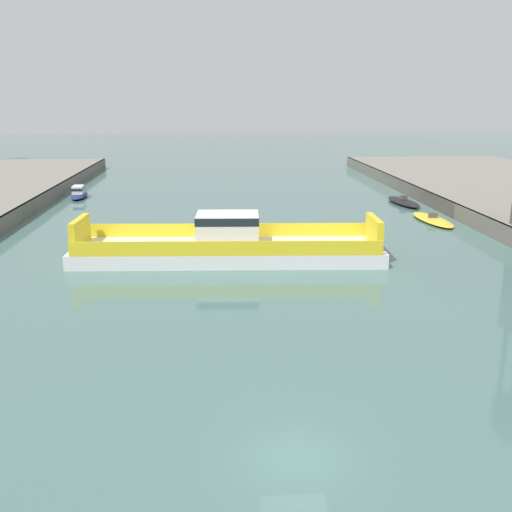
% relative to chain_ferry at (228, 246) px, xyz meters
% --- Properties ---
extents(ground_plane, '(400.00, 400.00, 0.00)m').
position_rel_chain_ferry_xyz_m(ground_plane, '(1.72, -26.31, -1.09)').
color(ground_plane, '#476B66').
extents(chain_ferry, '(24.15, 7.61, 3.63)m').
position_rel_chain_ferry_xyz_m(chain_ferry, '(0.00, 0.00, 0.00)').
color(chain_ferry, silver).
rests_on(chain_ferry, ground).
extents(moored_boat_near_left, '(3.02, 7.77, 1.09)m').
position_rel_chain_ferry_xyz_m(moored_boat_near_left, '(21.53, 22.95, -0.79)').
color(moored_boat_near_left, black).
rests_on(moored_boat_near_left, ground).
extents(moored_boat_near_right, '(2.25, 6.44, 1.58)m').
position_rel_chain_ferry_xyz_m(moored_boat_near_right, '(-18.11, 30.61, -0.51)').
color(moored_boat_near_right, navy).
rests_on(moored_boat_near_right, ground).
extents(moored_boat_mid_left, '(2.98, 8.27, 0.93)m').
position_rel_chain_ferry_xyz_m(moored_boat_mid_left, '(21.29, 12.83, -0.87)').
color(moored_boat_mid_left, yellow).
rests_on(moored_boat_mid_left, ground).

